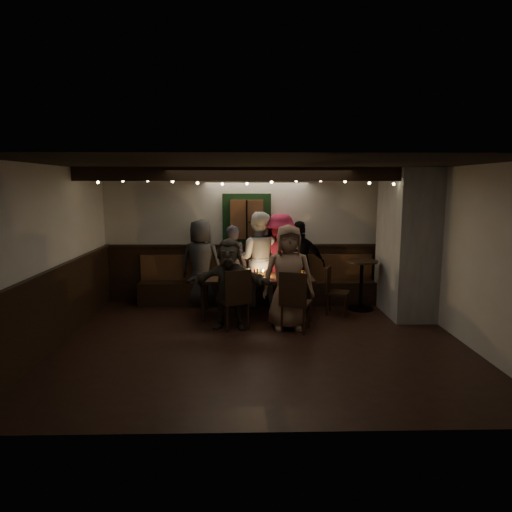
{
  "coord_description": "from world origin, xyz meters",
  "views": [
    {
      "loc": [
        -0.23,
        -6.51,
        2.33
      ],
      "look_at": [
        -0.04,
        1.6,
        1.05
      ],
      "focal_mm": 32.0,
      "sensor_mm": 36.0,
      "label": 1
    }
  ],
  "objects_px": {
    "dining_table": "(256,280)",
    "chair_near_left": "(236,296)",
    "person_c": "(258,259)",
    "person_g": "(288,277)",
    "high_top": "(361,279)",
    "person_d": "(281,260)",
    "person_e": "(300,264)",
    "chair_near_right": "(295,298)",
    "person_a": "(201,263)",
    "person_f": "(229,284)",
    "chair_end": "(333,288)",
    "person_b": "(233,266)"
  },
  "relations": [
    {
      "from": "person_f",
      "to": "person_c",
      "type": "bearing_deg",
      "value": 77.22
    },
    {
      "from": "person_b",
      "to": "person_d",
      "type": "relative_size",
      "value": 0.88
    },
    {
      "from": "chair_near_right",
      "to": "chair_end",
      "type": "height_order",
      "value": "chair_near_right"
    },
    {
      "from": "chair_end",
      "to": "person_d",
      "type": "relative_size",
      "value": 0.49
    },
    {
      "from": "chair_end",
      "to": "person_b",
      "type": "bearing_deg",
      "value": 161.38
    },
    {
      "from": "person_g",
      "to": "person_c",
      "type": "bearing_deg",
      "value": 104.52
    },
    {
      "from": "person_b",
      "to": "dining_table",
      "type": "bearing_deg",
      "value": 137.79
    },
    {
      "from": "person_g",
      "to": "chair_near_right",
      "type": "bearing_deg",
      "value": -68.21
    },
    {
      "from": "person_b",
      "to": "person_f",
      "type": "height_order",
      "value": "person_b"
    },
    {
      "from": "person_c",
      "to": "person_g",
      "type": "bearing_deg",
      "value": 116.47
    },
    {
      "from": "chair_near_left",
      "to": "high_top",
      "type": "height_order",
      "value": "chair_near_left"
    },
    {
      "from": "person_d",
      "to": "chair_end",
      "type": "bearing_deg",
      "value": 152.41
    },
    {
      "from": "chair_near_left",
      "to": "person_e",
      "type": "relative_size",
      "value": 0.6
    },
    {
      "from": "dining_table",
      "to": "person_c",
      "type": "relative_size",
      "value": 1.1
    },
    {
      "from": "person_d",
      "to": "person_g",
      "type": "distance_m",
      "value": 1.51
    },
    {
      "from": "person_b",
      "to": "person_c",
      "type": "bearing_deg",
      "value": -160.54
    },
    {
      "from": "person_a",
      "to": "person_d",
      "type": "height_order",
      "value": "person_d"
    },
    {
      "from": "person_a",
      "to": "person_c",
      "type": "bearing_deg",
      "value": -169.63
    },
    {
      "from": "chair_end",
      "to": "dining_table",
      "type": "bearing_deg",
      "value": -176.56
    },
    {
      "from": "chair_near_right",
      "to": "chair_end",
      "type": "distance_m",
      "value": 1.3
    },
    {
      "from": "person_a",
      "to": "person_g",
      "type": "distance_m",
      "value": 2.15
    },
    {
      "from": "high_top",
      "to": "person_b",
      "type": "bearing_deg",
      "value": 172.31
    },
    {
      "from": "dining_table",
      "to": "chair_near_left",
      "type": "bearing_deg",
      "value": -114.25
    },
    {
      "from": "chair_end",
      "to": "person_b",
      "type": "distance_m",
      "value": 1.95
    },
    {
      "from": "chair_near_left",
      "to": "chair_near_right",
      "type": "relative_size",
      "value": 1.01
    },
    {
      "from": "high_top",
      "to": "person_g",
      "type": "xyz_separation_m",
      "value": [
        -1.48,
        -1.11,
        0.26
      ]
    },
    {
      "from": "person_b",
      "to": "person_d",
      "type": "height_order",
      "value": "person_d"
    },
    {
      "from": "chair_near_right",
      "to": "person_g",
      "type": "relative_size",
      "value": 0.58
    },
    {
      "from": "chair_near_left",
      "to": "person_d",
      "type": "bearing_deg",
      "value": 61.42
    },
    {
      "from": "person_g",
      "to": "high_top",
      "type": "bearing_deg",
      "value": 34.57
    },
    {
      "from": "chair_near_left",
      "to": "person_f",
      "type": "distance_m",
      "value": 0.22
    },
    {
      "from": "high_top",
      "to": "person_e",
      "type": "bearing_deg",
      "value": 165.55
    },
    {
      "from": "person_a",
      "to": "chair_near_left",
      "type": "bearing_deg",
      "value": 126.49
    },
    {
      "from": "person_e",
      "to": "person_g",
      "type": "bearing_deg",
      "value": 87.04
    },
    {
      "from": "person_b",
      "to": "person_e",
      "type": "height_order",
      "value": "person_e"
    },
    {
      "from": "person_a",
      "to": "person_e",
      "type": "bearing_deg",
      "value": -170.8
    },
    {
      "from": "person_b",
      "to": "person_f",
      "type": "relative_size",
      "value": 1.06
    },
    {
      "from": "chair_near_right",
      "to": "person_c",
      "type": "relative_size",
      "value": 0.54
    },
    {
      "from": "dining_table",
      "to": "chair_end",
      "type": "xyz_separation_m",
      "value": [
        1.39,
        0.08,
        -0.16
      ]
    },
    {
      "from": "chair_end",
      "to": "person_e",
      "type": "height_order",
      "value": "person_e"
    },
    {
      "from": "chair_near_right",
      "to": "person_e",
      "type": "xyz_separation_m",
      "value": [
        0.27,
        1.59,
        0.27
      ]
    },
    {
      "from": "person_c",
      "to": "person_a",
      "type": "bearing_deg",
      "value": 7.82
    },
    {
      "from": "high_top",
      "to": "person_b",
      "type": "relative_size",
      "value": 0.6
    },
    {
      "from": "chair_near_left",
      "to": "person_e",
      "type": "xyz_separation_m",
      "value": [
        1.2,
        1.44,
        0.26
      ]
    },
    {
      "from": "person_a",
      "to": "person_f",
      "type": "distance_m",
      "value": 1.57
    },
    {
      "from": "chair_end",
      "to": "person_d",
      "type": "bearing_deg",
      "value": 142.64
    },
    {
      "from": "high_top",
      "to": "person_d",
      "type": "xyz_separation_m",
      "value": [
        -1.48,
        0.4,
        0.3
      ]
    },
    {
      "from": "high_top",
      "to": "person_e",
      "type": "height_order",
      "value": "person_e"
    },
    {
      "from": "person_a",
      "to": "person_d",
      "type": "distance_m",
      "value": 1.54
    },
    {
      "from": "chair_near_left",
      "to": "person_e",
      "type": "height_order",
      "value": "person_e"
    }
  ]
}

